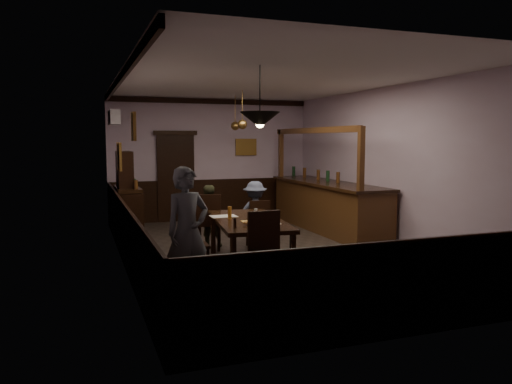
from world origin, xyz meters
name	(u,v)px	position (x,y,z in m)	size (l,w,h in m)	color
room	(270,168)	(0.00, 0.00, 1.50)	(5.01, 8.01, 3.01)	#2D2621
dining_table	(248,223)	(-0.65, -0.76, 0.69)	(1.27, 2.31, 0.75)	black
chair_far_left	(209,220)	(-0.96, 0.55, 0.56)	(0.56, 0.56, 1.02)	black
chair_far_right	(258,222)	(-0.04, 0.45, 0.49)	(0.42, 0.42, 0.89)	black
chair_near	(268,248)	(-0.83, -2.06, 0.57)	(0.48, 0.48, 1.05)	black
chair_side	(191,241)	(-1.59, -0.85, 0.48)	(0.39, 0.39, 0.88)	black
person_standing	(187,231)	(-1.85, -1.87, 0.82)	(0.60, 0.39, 1.65)	#4E5259
person_seated_left	(208,216)	(-0.91, 0.83, 0.58)	(0.56, 0.44, 1.16)	#3F4127
person_seated_right	(255,213)	(-0.01, 0.72, 0.60)	(0.78, 0.45, 1.21)	#4C546C
newspaper_left	(224,216)	(-0.94, -0.37, 0.75)	(0.42, 0.30, 0.01)	silver
newspaper_right	(263,216)	(-0.32, -0.55, 0.75)	(0.42, 0.30, 0.01)	silver
napkin	(246,221)	(-0.75, -0.95, 0.75)	(0.15, 0.15, 0.00)	#EAB956
saucer	(276,224)	(-0.41, -1.34, 0.76)	(0.15, 0.15, 0.01)	white
coffee_cup	(274,221)	(-0.45, -1.33, 0.80)	(0.08, 0.08, 0.07)	white
pastry_plate	(255,225)	(-0.75, -1.32, 0.76)	(0.22, 0.22, 0.01)	white
pastry_ring_a	(247,223)	(-0.85, -1.28, 0.79)	(0.13, 0.13, 0.04)	#C68C47
pastry_ring_b	(255,223)	(-0.74, -1.32, 0.79)	(0.13, 0.13, 0.04)	#C68C47
soda_can	(253,216)	(-0.62, -0.89, 0.81)	(0.07, 0.07, 0.12)	yellow
beer_glass	(230,213)	(-0.92, -0.65, 0.85)	(0.06, 0.06, 0.20)	#BF721E
water_glass	(256,213)	(-0.51, -0.71, 0.82)	(0.06, 0.06, 0.15)	silver
pepper_mill	(235,223)	(-1.08, -1.43, 0.82)	(0.04, 0.04, 0.14)	black
sideboard	(127,203)	(-2.21, 2.29, 0.70)	(0.47, 1.33, 1.76)	black
bar_counter	(327,205)	(1.99, 1.63, 0.57)	(0.93, 3.99, 2.24)	#442912
door_back	(176,178)	(-0.90, 3.95, 1.05)	(0.90, 0.06, 2.10)	black
ac_unit	(114,117)	(-2.38, 2.90, 2.45)	(0.20, 0.85, 0.30)	white
picture_left_small	(133,127)	(-2.46, -1.60, 2.15)	(0.04, 0.28, 0.36)	olive
picture_left_large	(119,156)	(-2.46, 0.80, 1.70)	(0.04, 0.62, 0.48)	olive
picture_back	(246,147)	(0.90, 3.96, 1.80)	(0.55, 0.04, 0.42)	olive
pendant_iron	(260,120)	(-0.75, -1.55, 2.26)	(0.56, 0.56, 0.85)	black
pendant_brass_mid	(242,125)	(0.10, 1.82, 2.30)	(0.20, 0.20, 0.81)	#BF8C3F
pendant_brass_far	(235,126)	(0.30, 2.95, 2.30)	(0.20, 0.20, 0.81)	#BF8C3F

